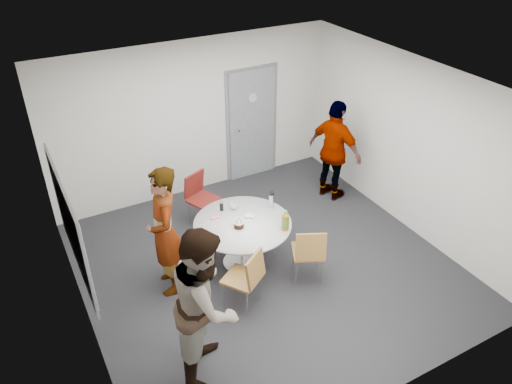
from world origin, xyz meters
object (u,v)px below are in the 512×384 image
chair_near_left (248,275)px  person_main (165,232)px  whiteboard (70,225)px  person_right (335,151)px  chair_far (200,194)px  person_left (206,303)px  door (252,124)px  table (245,228)px  chair_near_right (309,251)px

chair_near_left → person_main: 1.21m
whiteboard → person_right: 4.54m
chair_near_left → chair_far: bearing=50.0°
whiteboard → person_left: whiteboard is taller
door → chair_far: 1.86m
door → person_left: size_ratio=1.11×
person_main → whiteboard: bearing=-75.4°
person_left → whiteboard: bearing=68.0°
door → chair_near_left: (-1.71, -3.08, -0.49)m
whiteboard → chair_far: (2.08, 1.28, -0.91)m
person_right → table: bearing=95.5°
table → door: bearing=59.7°
chair_near_right → person_left: 1.92m
chair_near_left → chair_near_right: 0.96m
chair_far → table: bearing=74.3°
chair_near_left → chair_near_right: bearing=-31.7°
person_main → person_right: (3.31, 0.84, -0.03)m
chair_near_right → person_main: bearing=179.9°
chair_near_right → chair_far: size_ratio=1.00×
chair_near_right → person_left: size_ratio=0.47×
table → person_right: person_right is taller
table → chair_far: bearing=97.1°
door → chair_near_right: bearing=-103.9°
chair_far → person_main: (-0.98, -1.21, 0.38)m
person_right → whiteboard: bearing=84.9°
whiteboard → chair_near_right: 3.04m
person_left → person_right: 4.08m
door → table: size_ratio=1.54×
person_main → person_right: person_main is taller
whiteboard → person_left: 1.81m
person_main → chair_near_left: bearing=52.3°
person_left → person_right: size_ratio=1.07×
person_left → person_right: (3.37, 2.29, -0.06)m
table → chair_near_right: bearing=-53.8°
door → chair_near_right: size_ratio=2.38×
table → person_main: (-1.14, 0.05, 0.30)m
person_right → person_left: bearing=107.6°
chair_far → whiteboard: bearing=8.9°
chair_near_right → chair_far: chair_near_right is taller
whiteboard → chair_near_right: whiteboard is taller
person_left → chair_near_left: bearing=-22.6°
chair_near_left → person_right: person_right is taller
chair_near_left → whiteboard: bearing=123.0°
whiteboard → table: bearing=0.4°
door → chair_far: door is taller
chair_near_left → chair_far: size_ratio=1.00×
chair_near_right → door: bearing=101.8°
chair_near_right → chair_near_left: bearing=-152.2°
door → person_right: size_ratio=1.19×
chair_near_right → person_main: 1.94m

